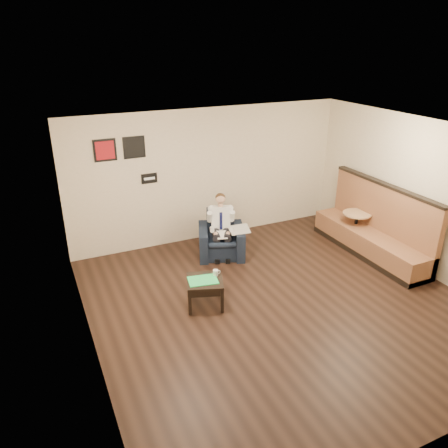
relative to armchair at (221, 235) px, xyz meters
name	(u,v)px	position (x,y,z in m)	size (l,w,h in m)	color
ground	(281,304)	(0.16, -2.05, -0.43)	(6.00, 6.00, 0.00)	black
wall_back	(209,175)	(0.16, 0.95, 0.97)	(6.00, 0.02, 2.80)	beige
wall_left	(85,267)	(-2.84, -2.05, 0.97)	(0.02, 6.00, 2.80)	beige
wall_right	(427,199)	(3.16, -2.05, 0.97)	(0.02, 6.00, 2.80)	beige
ceiling	(291,136)	(0.16, -2.05, 2.37)	(6.00, 6.00, 0.02)	white
seating_sign	(149,178)	(-1.14, 0.93, 1.07)	(0.32, 0.02, 0.20)	black
art_print_left	(105,150)	(-1.94, 0.93, 1.72)	(0.42, 0.03, 0.42)	#AB151C
art_print_right	(134,147)	(-1.39, 0.93, 1.72)	(0.42, 0.03, 0.42)	black
armchair	(221,235)	(0.00, 0.00, 0.00)	(0.89, 0.89, 0.86)	black
seated_man	(222,230)	(-0.04, -0.10, 0.16)	(0.56, 0.84, 1.18)	white
lap_papers	(222,235)	(-0.07, -0.19, 0.10)	(0.20, 0.28, 0.01)	white
newspaper	(240,229)	(0.30, -0.22, 0.16)	(0.37, 0.47, 0.01)	silver
side_table	(205,292)	(-1.00, -1.54, -0.20)	(0.58, 0.58, 0.47)	black
green_folder	(203,280)	(-1.03, -1.55, 0.05)	(0.47, 0.33, 0.01)	#2AD460
coffee_mug	(216,273)	(-0.78, -1.49, 0.09)	(0.09, 0.09, 0.10)	white
smartphone	(207,274)	(-0.89, -1.40, 0.04)	(0.15, 0.07, 0.01)	black
banquette	(372,221)	(2.75, -1.22, 0.28)	(0.67, 2.79, 1.43)	brown
cafe_table	(355,229)	(2.76, -0.77, -0.07)	(0.58, 0.58, 0.72)	tan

